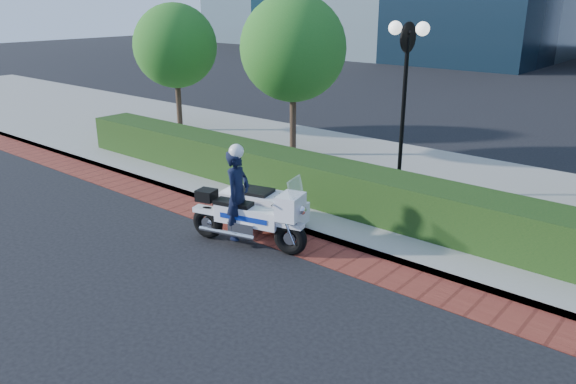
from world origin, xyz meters
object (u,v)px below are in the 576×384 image
Objects in this scene: lamppost at (405,83)px; police_motorcycle at (252,206)px; tree_a at (175,46)px; tree_b at (293,48)px.

lamppost is 4.81m from police_motorcycle.
lamppost reaches higher than police_motorcycle.
tree_a is 5.50m from tree_b.
tree_b is 6.88m from police_motorcycle.
police_motorcycle is (8.81, -5.40, -2.49)m from tree_a.
police_motorcycle is (-1.19, -4.10, -2.22)m from lamppost.
tree_a is (-10.00, 1.30, 0.26)m from lamppost.
tree_a is at bearing 133.98° from police_motorcycle.
tree_b is (5.50, 0.00, 0.21)m from tree_a.
lamppost is 1.59× the size of police_motorcycle.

